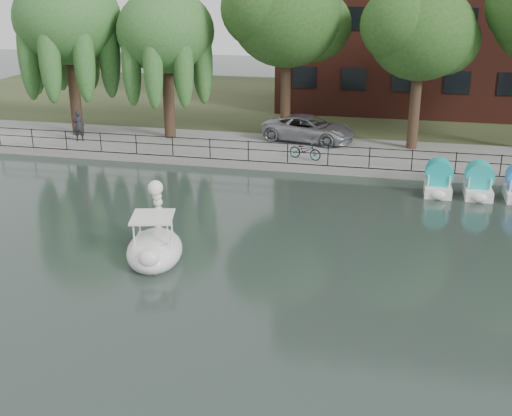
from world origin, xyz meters
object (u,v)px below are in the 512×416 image
(pedestrian, at_px, (78,123))
(minivan, at_px, (309,127))
(swan_boat, at_px, (155,244))
(bicycle, at_px, (305,149))

(pedestrian, bearing_deg, minivan, 177.15)
(swan_boat, bearing_deg, minivan, 65.85)
(pedestrian, height_order, swan_boat, swan_boat)
(minivan, height_order, bicycle, minivan)
(bicycle, bearing_deg, minivan, 22.71)
(pedestrian, bearing_deg, bicycle, 160.41)
(swan_boat, bearing_deg, bicycle, 61.20)
(minivan, xyz_separation_m, pedestrian, (-12.53, -2.77, 0.17))
(minivan, height_order, pedestrian, pedestrian)
(pedestrian, distance_m, swan_boat, 16.39)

